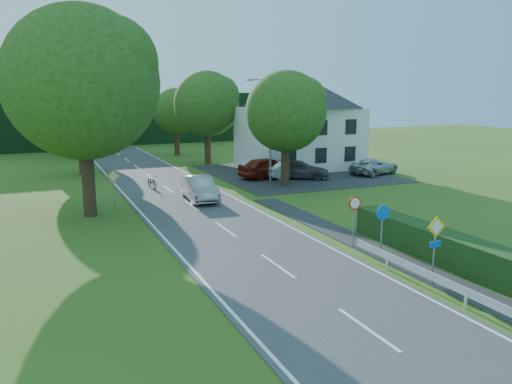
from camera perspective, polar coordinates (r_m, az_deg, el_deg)
name	(u,v)px	position (r m, az deg, el deg)	size (l,w,h in m)	color
road	(213,221)	(27.40, -4.93, -3.30)	(7.00, 80.00, 0.04)	#3E3E40
parking_pad	(295,173)	(43.84, 4.44, 2.17)	(14.00, 16.00, 0.04)	#262628
line_edge_left	(154,227)	(26.57, -11.59, -3.90)	(0.12, 80.00, 0.01)	white
line_edge_right	(267,215)	(28.57, 1.25, -2.61)	(0.12, 80.00, 0.01)	white
line_centre	(213,220)	(27.40, -4.94, -3.25)	(0.12, 80.00, 0.01)	white
tree_main	(84,113)	(29.27, -19.07, 8.55)	(9.40, 9.40, 11.64)	#234414
tree_left_far	(80,124)	(45.35, -19.46, 7.30)	(7.00, 7.00, 8.58)	#234414
tree_right_far	(207,118)	(49.68, -5.62, 8.45)	(7.40, 7.40, 9.09)	#234414
tree_left_back	(76,120)	(57.35, -19.92, 7.69)	(6.60, 6.60, 8.07)	#234414
tree_right_back	(176,122)	(57.10, -9.10, 7.94)	(6.20, 6.20, 7.56)	#234414
tree_right_mid	(286,129)	(37.34, 3.41, 7.22)	(7.00, 7.00, 8.58)	#234414
treeline_right	(161,118)	(73.11, -10.81, 8.34)	(30.00, 5.00, 7.00)	black
house_white	(299,121)	(46.96, 4.96, 8.14)	(10.60, 8.40, 8.60)	silver
streetlight	(269,125)	(38.92, 1.48, 7.65)	(2.03, 0.18, 8.00)	gray
sign_priority_right	(435,238)	(19.01, 19.83, -4.91)	(0.78, 0.09, 2.59)	gray
sign_roundabout	(382,222)	(21.23, 14.25, -3.29)	(0.64, 0.08, 2.37)	gray
sign_speed_limit	(354,209)	(22.75, 11.19, -1.94)	(0.64, 0.11, 2.37)	gray
sign_priority_left	(114,182)	(30.82, -15.97, 1.15)	(0.78, 0.09, 2.44)	gray
moving_car	(199,188)	(32.56, -6.52, 0.43)	(1.66, 4.75, 1.57)	#9F9EA3
motorcycle	(152,182)	(37.36, -11.80, 1.17)	(0.64, 1.83, 0.96)	black
parked_car_red	(268,167)	(41.07, 1.33, 2.83)	(2.02, 5.01, 1.71)	maroon
parked_car_silver_a	(288,170)	(41.20, 3.68, 2.57)	(1.42, 4.06, 1.34)	silver
parked_car_grey	(299,170)	(40.93, 4.92, 2.57)	(2.03, 4.99, 1.45)	#4A4A4F
parked_car_silver_b	(375,166)	(44.17, 13.41, 2.87)	(2.21, 4.80, 1.33)	#B6B6BE
parasol	(285,169)	(40.37, 3.36, 2.67)	(1.87, 1.90, 1.71)	#AD380D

